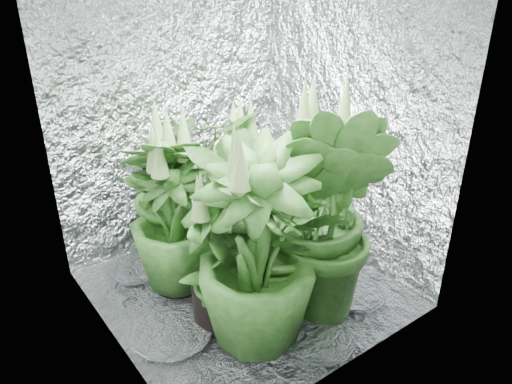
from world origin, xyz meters
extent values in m
plane|color=silver|center=(0.00, 0.00, 0.00)|extent=(1.60, 1.60, 0.00)
cube|color=silver|center=(0.00, 0.80, 1.00)|extent=(1.60, 0.02, 2.00)
cube|color=silver|center=(0.00, -0.80, 1.00)|extent=(1.60, 0.02, 2.00)
cube|color=silver|center=(-0.80, 0.00, 1.00)|extent=(0.02, 1.60, 2.00)
cube|color=silver|center=(0.80, 0.00, 1.00)|extent=(0.02, 1.60, 2.00)
cylinder|color=black|center=(-0.08, 0.55, 0.13)|extent=(0.28, 0.28, 0.25)
cylinder|color=#452A12|center=(-0.08, 0.55, 0.24)|extent=(0.26, 0.26, 0.03)
imported|color=#16400D|center=(-0.08, 0.55, 0.52)|extent=(0.98, 0.98, 0.98)
cone|color=#75984F|center=(-0.08, 0.55, 0.95)|extent=(0.09, 0.09, 0.25)
cylinder|color=black|center=(0.26, 0.31, 0.13)|extent=(0.29, 0.29, 0.26)
cylinder|color=#452A12|center=(0.26, 0.31, 0.25)|extent=(0.27, 0.27, 0.03)
imported|color=#16400D|center=(0.26, 0.31, 0.53)|extent=(0.70, 0.70, 0.99)
cone|color=#75984F|center=(0.26, 0.31, 0.96)|extent=(0.09, 0.09, 0.26)
cylinder|color=black|center=(0.04, 0.20, 0.11)|extent=(0.25, 0.25, 0.23)
cylinder|color=#452A12|center=(0.04, 0.20, 0.21)|extent=(0.23, 0.23, 0.03)
imported|color=#16400D|center=(0.04, 0.20, 0.43)|extent=(0.51, 0.51, 0.80)
cone|color=#75984F|center=(0.04, 0.20, 0.78)|extent=(0.08, 0.08, 0.23)
cylinder|color=black|center=(-0.29, 0.28, 0.14)|extent=(0.31, 0.31, 0.28)
cylinder|color=#452A12|center=(-0.29, 0.28, 0.26)|extent=(0.29, 0.29, 0.03)
imported|color=#16400D|center=(-0.29, 0.28, 0.51)|extent=(0.74, 0.74, 0.96)
cone|color=#75984F|center=(-0.29, 0.28, 0.93)|extent=(0.10, 0.10, 0.28)
cylinder|color=black|center=(0.03, -0.23, 0.13)|extent=(0.29, 0.29, 0.26)
cylinder|color=#452A12|center=(0.03, -0.23, 0.24)|extent=(0.27, 0.27, 0.03)
imported|color=#16400D|center=(0.03, -0.23, 0.50)|extent=(0.85, 0.85, 0.94)
cone|color=#75984F|center=(0.03, -0.23, 0.91)|extent=(0.09, 0.09, 0.26)
cylinder|color=black|center=(-0.29, -0.15, 0.12)|extent=(0.26, 0.26, 0.24)
cylinder|color=#452A12|center=(-0.29, -0.15, 0.22)|extent=(0.24, 0.24, 0.03)
imported|color=#16400D|center=(-0.29, -0.15, 0.44)|extent=(0.55, 0.55, 0.83)
cone|color=#75984F|center=(-0.29, -0.15, 0.80)|extent=(0.08, 0.08, 0.24)
cylinder|color=black|center=(0.25, -0.39, 0.14)|extent=(0.32, 0.32, 0.29)
cylinder|color=#452A12|center=(0.25, -0.39, 0.27)|extent=(0.30, 0.30, 0.03)
imported|color=#16400D|center=(0.25, -0.39, 0.64)|extent=(0.85, 0.85, 1.22)
cone|color=#75984F|center=(0.25, -0.39, 1.19)|extent=(0.10, 0.10, 0.29)
cylinder|color=black|center=(-0.20, -0.39, 0.14)|extent=(0.31, 0.31, 0.28)
cylinder|color=#452A12|center=(-0.20, -0.39, 0.26)|extent=(0.28, 0.28, 0.03)
imported|color=#16400D|center=(-0.20, -0.39, 0.57)|extent=(0.85, 0.85, 1.07)
cone|color=#75984F|center=(-0.20, -0.39, 1.04)|extent=(0.10, 0.10, 0.28)
cylinder|color=black|center=(0.62, 0.62, 0.04)|extent=(0.15, 0.15, 0.08)
cylinder|color=black|center=(0.62, 0.62, 0.21)|extent=(0.11, 0.11, 0.10)
cylinder|color=#4C4C51|center=(0.56, 0.63, 0.21)|extent=(0.05, 0.31, 0.31)
torus|color=#4C4C51|center=(0.56, 0.63, 0.21)|extent=(0.05, 0.32, 0.32)
cube|color=white|center=(0.32, -0.43, 0.30)|extent=(0.05, 0.03, 0.08)
camera|label=1|loc=(-1.41, -2.03, 1.87)|focal=35.00mm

